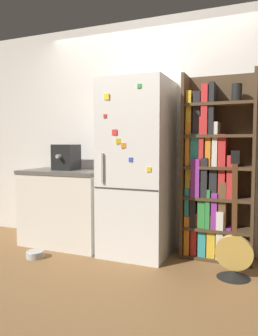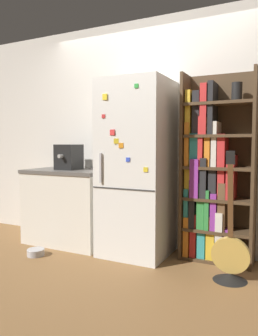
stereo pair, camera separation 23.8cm
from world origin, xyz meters
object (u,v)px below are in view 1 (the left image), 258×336
espresso_machine (66,157)px  refrigerator (137,168)px  bookshelf (212,177)px  guitar (234,259)px  pet_bowl (35,254)px

espresso_machine → refrigerator: bearing=-1.0°
refrigerator → bookshelf: 0.78m
espresso_machine → guitar: 2.14m
bookshelf → espresso_machine: (-1.66, -0.17, 0.19)m
guitar → pet_bowl: 1.98m
bookshelf → pet_bowl: (-1.69, -0.73, -0.81)m
espresso_machine → pet_bowl: 1.14m
refrigerator → guitar: refrigerator is taller
bookshelf → pet_bowl: bookshelf is taller
bookshelf → guitar: 0.87m
refrigerator → pet_bowl: 1.40m
bookshelf → guitar: size_ratio=1.68×
bookshelf → pet_bowl: size_ratio=10.23×
bookshelf → pet_bowl: bearing=-156.7°
bookshelf → refrigerator: bearing=-166.3°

